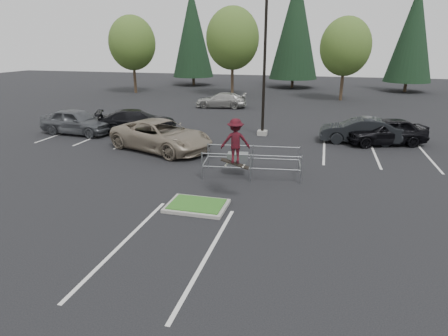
% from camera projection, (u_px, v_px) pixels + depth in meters
% --- Properties ---
extents(ground, '(120.00, 120.00, 0.00)m').
position_uv_depth(ground, '(197.00, 207.00, 13.87)').
color(ground, black).
rests_on(ground, ground).
extents(grass_median, '(2.20, 1.60, 0.16)m').
position_uv_depth(grass_median, '(197.00, 205.00, 13.84)').
color(grass_median, '#9E9B93').
rests_on(grass_median, ground).
extents(stall_lines, '(22.62, 17.60, 0.01)m').
position_uv_depth(stall_lines, '(209.00, 158.00, 19.72)').
color(stall_lines, silver).
rests_on(stall_lines, ground).
extents(light_pole, '(0.70, 0.60, 10.12)m').
position_uv_depth(light_pole, '(265.00, 64.00, 23.30)').
color(light_pole, '#9E9B93').
rests_on(light_pole, ground).
extents(decid_a, '(5.44, 5.44, 8.91)m').
position_uv_depth(decid_a, '(132.00, 45.00, 43.97)').
color(decid_a, '#38281C').
rests_on(decid_a, ground).
extents(decid_b, '(5.89, 5.89, 9.64)m').
position_uv_depth(decid_b, '(233.00, 40.00, 41.39)').
color(decid_b, '#38281C').
rests_on(decid_b, ground).
extents(decid_c, '(5.12, 5.12, 8.38)m').
position_uv_depth(decid_c, '(345.00, 48.00, 38.11)').
color(decid_c, '#38281C').
rests_on(decid_c, ground).
extents(conif_a, '(5.72, 5.72, 13.00)m').
position_uv_depth(conif_a, '(192.00, 33.00, 51.66)').
color(conif_a, '#38281C').
rests_on(conif_a, ground).
extents(conif_b, '(6.38, 6.38, 14.50)m').
position_uv_depth(conif_b, '(296.00, 26.00, 48.51)').
color(conif_b, '#38281C').
rests_on(conif_b, ground).
extents(conif_c, '(5.50, 5.50, 12.50)m').
position_uv_depth(conif_c, '(413.00, 34.00, 44.53)').
color(conif_c, '#38281C').
rests_on(conif_c, ground).
extents(cart_corral, '(4.54, 2.09, 1.24)m').
position_uv_depth(cart_corral, '(241.00, 159.00, 17.04)').
color(cart_corral, gray).
rests_on(cart_corral, ground).
extents(skateboarder, '(1.20, 0.89, 1.89)m').
position_uv_depth(skateboarder, '(235.00, 141.00, 13.75)').
color(skateboarder, black).
rests_on(skateboarder, ground).
extents(car_l_tan, '(6.71, 4.76, 1.70)m').
position_uv_depth(car_l_tan, '(161.00, 135.00, 21.10)').
color(car_l_tan, gray).
rests_on(car_l_tan, ground).
extents(car_l_black, '(5.67, 4.14, 1.53)m').
position_uv_depth(car_l_black, '(136.00, 121.00, 25.41)').
color(car_l_black, black).
rests_on(car_l_black, ground).
extents(car_l_grey, '(5.04, 2.32, 1.67)m').
position_uv_depth(car_l_grey, '(77.00, 121.00, 24.82)').
color(car_l_grey, '#4C4F54').
rests_on(car_l_grey, ground).
extents(car_r_charc, '(4.70, 1.75, 1.53)m').
position_uv_depth(car_r_charc, '(360.00, 130.00, 22.60)').
color(car_r_charc, black).
rests_on(car_r_charc, ground).
extents(car_r_black, '(5.09, 3.32, 1.61)m').
position_uv_depth(car_r_black, '(386.00, 131.00, 22.23)').
color(car_r_black, black).
rests_on(car_r_black, ground).
extents(car_far_silver, '(4.93, 2.49, 1.37)m').
position_uv_depth(car_far_silver, '(221.00, 100.00, 35.03)').
color(car_far_silver, '#AEADA8').
rests_on(car_far_silver, ground).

